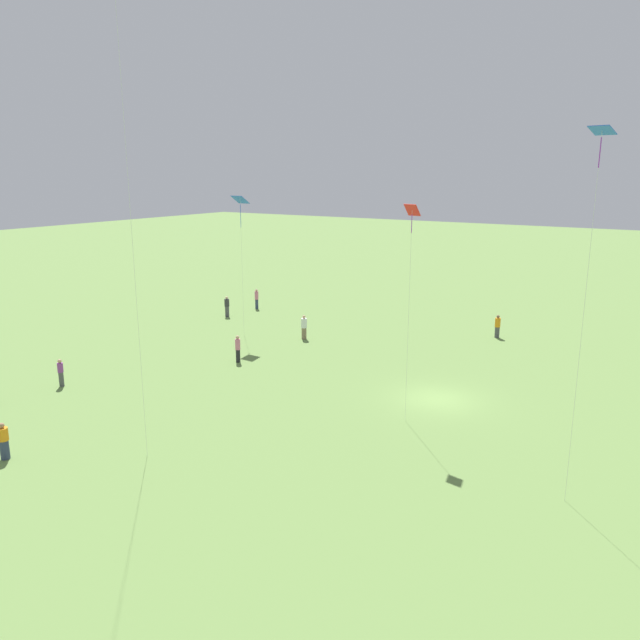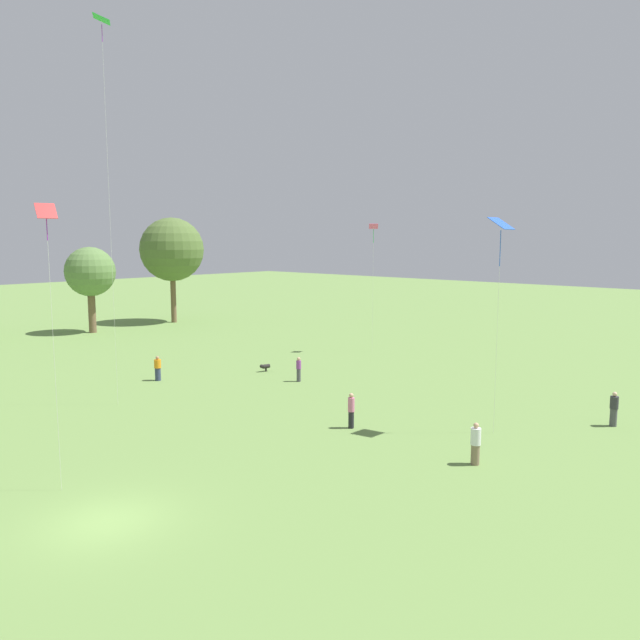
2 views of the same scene
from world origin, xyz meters
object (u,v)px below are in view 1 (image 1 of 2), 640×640
kite_6 (412,223)px  person_3 (4,441)px  person_5 (304,327)px  person_7 (61,373)px  person_1 (227,307)px  kite_5 (240,204)px  person_6 (257,299)px  kite_4 (600,157)px  person_4 (497,326)px  person_2 (238,349)px

kite_6 → person_3: bearing=101.8°
person_5 → person_7: 17.85m
person_1 → kite_5: kite_5 is taller
person_6 → kite_4: kite_4 is taller
person_6 → person_7: bearing=-156.9°
kite_4 → kite_6: size_ratio=1.27×
person_7 → kite_6: kite_6 is taller
person_1 → kite_4: (-31.93, 17.17, 12.11)m
person_3 → person_1: bearing=-74.2°
person_1 → person_6: size_ratio=0.96×
kite_5 → person_6: bearing=-11.3°
kite_4 → kite_6: bearing=34.7°
person_6 → kite_6: bearing=-111.9°
person_6 → person_3: bearing=-147.6°
kite_5 → kite_6: (-18.03, 9.08, -0.01)m
person_4 → kite_4: bearing=-158.4°
person_1 → person_4: bearing=161.1°
person_5 → person_6: bearing=-16.0°
kite_6 → person_2: bearing=42.9°
person_6 → person_1: bearing=-168.7°
person_7 → kite_5: kite_5 is taller
person_4 → kite_4: size_ratio=0.13×
person_3 → person_7: (6.32, -7.41, 0.02)m
person_7 → person_2: bearing=-32.8°
kite_5 → kite_6: 20.18m
person_7 → kite_5: (-1.57, -15.23, 9.28)m
person_3 → person_6: (9.76, -30.67, 0.13)m
person_2 → kite_6: 16.89m
person_4 → person_5: size_ratio=0.95×
person_2 → kite_6: (-13.80, 3.26, 9.19)m
person_7 → kite_6: (-19.59, -6.15, 9.27)m
person_6 → person_7: 23.51m
person_5 → kite_4: kite_4 is taller
person_3 → kite_4: bearing=-161.1°
person_7 → person_1: bearing=9.6°
person_1 → person_4: size_ratio=1.03×
kite_5 → person_7: bearing=130.9°
person_4 → kite_6: 21.08m
person_1 → person_3: size_ratio=1.07×
person_2 → kite_4: size_ratio=0.13×
kite_4 → kite_6: 9.97m
kite_5 → person_1: bearing=8.7°
person_2 → person_4: size_ratio=1.04×
person_4 → person_7: (18.60, 25.07, -0.02)m
person_3 → person_6: bearing=-77.0°
person_4 → person_7: person_4 is taller
person_4 → person_5: (12.36, 8.35, 0.04)m
person_4 → person_6: 22.11m
person_1 → person_4: (-22.27, -5.74, -0.03)m
person_4 → kite_5: bearing=118.7°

